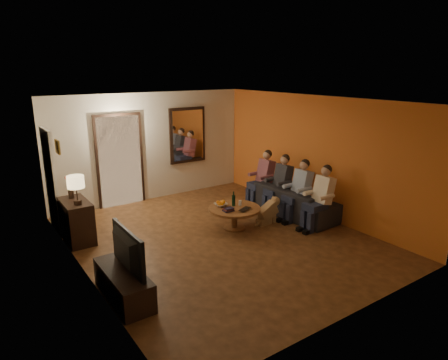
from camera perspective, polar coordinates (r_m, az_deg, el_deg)
floor at (r=7.71m, az=-0.58°, el=-8.38°), size 5.00×6.00×0.01m
ceiling at (r=7.06m, az=-0.64°, el=11.26°), size 5.00×6.00×0.01m
back_wall at (r=9.85m, az=-10.42°, el=4.66°), size 5.00×0.02×2.60m
front_wall at (r=5.18m, az=18.31°, el=-6.04°), size 5.00×0.02×2.60m
left_wall at (r=6.29m, az=-19.89°, el=-2.35°), size 0.02×6.00×2.60m
right_wall at (r=8.88m, az=12.94°, el=3.31°), size 0.02×6.00×2.60m
orange_accent at (r=8.87m, az=12.89°, el=3.30°), size 0.01×6.00×2.60m
kitchen_doorway at (r=9.59m, az=-14.65°, el=2.58°), size 1.00×0.06×2.10m
door_trim at (r=9.58m, az=-14.63°, el=2.57°), size 1.12×0.04×2.22m
fridge_glimpse at (r=9.72m, az=-13.22°, el=1.93°), size 0.45×0.03×1.70m
mirror_frame at (r=10.22m, az=-5.24°, el=6.39°), size 1.00×0.05×1.40m
mirror_glass at (r=10.19m, az=-5.16°, el=6.37°), size 0.86×0.02×1.26m
white_door at (r=8.55m, az=-23.50°, el=-0.03°), size 0.06×0.85×2.04m
framed_art at (r=7.41m, az=-22.70°, el=4.40°), size 0.03×0.28×0.24m
art_canvas at (r=7.41m, az=-22.59°, el=4.41°), size 0.01×0.22×0.18m
dresser at (r=7.98m, az=-20.29°, el=-5.52°), size 0.45×0.89×0.79m
table_lamp at (r=7.56m, az=-20.34°, el=-1.34°), size 0.30×0.30×0.54m
flower_vase at (r=7.99m, az=-21.11°, el=-0.91°), size 0.14×0.14×0.44m
tv_stand at (r=5.98m, az=-14.15°, el=-14.24°), size 0.45×1.26×0.42m
tv at (r=5.75m, az=-14.49°, el=-9.83°), size 1.04×0.14×0.60m
sofa at (r=8.99m, az=9.76°, el=-2.87°), size 2.20×0.95×0.63m
person_a at (r=8.25m, az=13.69°, el=-2.74°), size 0.60×0.40×1.20m
person_b at (r=8.64m, az=10.75°, el=-1.72°), size 0.60×0.40×1.20m
person_c at (r=9.05m, az=8.07°, el=-0.79°), size 0.60×0.40×1.20m
person_d at (r=9.48m, az=5.64°, el=0.06°), size 0.60×0.40×1.20m
dog at (r=8.39m, az=6.25°, el=-4.38°), size 0.58×0.28×0.56m
coffee_table at (r=8.10m, az=1.49°, el=-5.45°), size 1.27×1.27×0.45m
bowl at (r=8.08m, az=-0.45°, el=-3.55°), size 0.26×0.26×0.06m
oranges at (r=8.06m, az=-0.46°, el=-3.09°), size 0.20×0.20×0.08m
wine_bottle at (r=8.07m, az=1.38°, el=-2.65°), size 0.07×0.07×0.31m
wine_glass at (r=8.14m, az=2.32°, el=-3.28°), size 0.06×0.06×0.10m
book_stack at (r=7.81m, az=0.62°, el=-4.22°), size 0.20×0.15×0.07m
laptop at (r=7.86m, az=3.29°, el=-4.28°), size 0.39×0.33×0.03m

